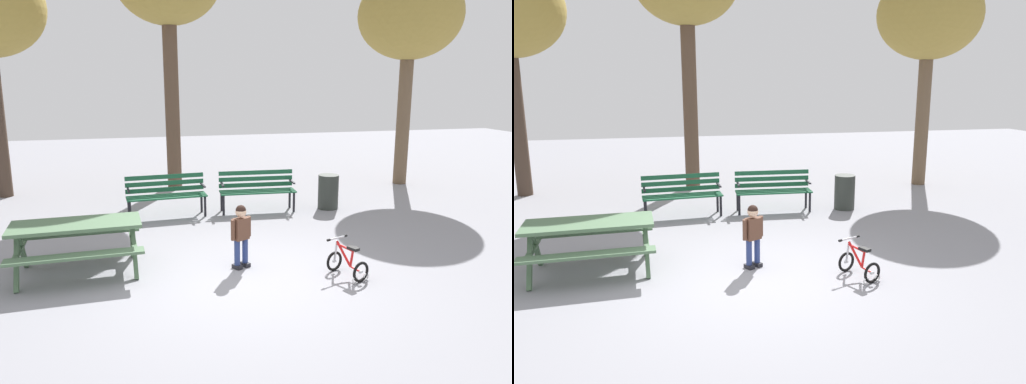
{
  "view_description": "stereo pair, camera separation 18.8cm",
  "coord_description": "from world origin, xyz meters",
  "views": [
    {
      "loc": [
        -1.4,
        -6.46,
        2.79
      ],
      "look_at": [
        0.62,
        1.76,
        0.85
      ],
      "focal_mm": 35.09,
      "sensor_mm": 36.0,
      "label": 1
    },
    {
      "loc": [
        -1.22,
        -6.5,
        2.79
      ],
      "look_at": [
        0.62,
        1.76,
        0.85
      ],
      "focal_mm": 35.09,
      "sensor_mm": 36.0,
      "label": 2
    }
  ],
  "objects": [
    {
      "name": "park_bench_far_left",
      "position": [
        -0.81,
        3.63,
        0.51
      ],
      "size": [
        1.63,
        0.57,
        0.85
      ],
      "color": "#195133",
      "rests_on": "ground"
    },
    {
      "name": "ground",
      "position": [
        0.0,
        0.0,
        0.0
      ],
      "size": [
        36.0,
        36.0,
        0.0
      ],
      "primitive_type": "plane",
      "color": "gray"
    },
    {
      "name": "child_standing",
      "position": [
        0.08,
        0.47,
        0.56
      ],
      "size": [
        0.33,
        0.26,
        0.97
      ],
      "color": "navy",
      "rests_on": "ground"
    },
    {
      "name": "picnic_table",
      "position": [
        -2.26,
        0.82,
        0.59
      ],
      "size": [
        1.87,
        1.43,
        0.79
      ],
      "color": "#4C6B4C",
      "rests_on": "ground"
    },
    {
      "name": "trash_bin",
      "position": [
        2.65,
        3.43,
        0.37
      ],
      "size": [
        0.44,
        0.44,
        0.74
      ],
      "primitive_type": "cylinder",
      "color": "#2D332D",
      "rests_on": "ground"
    },
    {
      "name": "kids_bicycle",
      "position": [
        1.48,
        -0.23,
        0.2
      ],
      "size": [
        0.52,
        0.63,
        0.54
      ],
      "color": "black",
      "rests_on": "ground"
    },
    {
      "name": "park_bench_left",
      "position": [
        1.1,
        3.63,
        0.51
      ],
      "size": [
        1.62,
        0.55,
        0.85
      ],
      "color": "#195133",
      "rests_on": "ground"
    },
    {
      "name": "tree_center",
      "position": [
        5.54,
        5.48,
        4.26
      ],
      "size": [
        2.6,
        2.6,
        5.43
      ],
      "color": "brown",
      "rests_on": "ground"
    }
  ]
}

